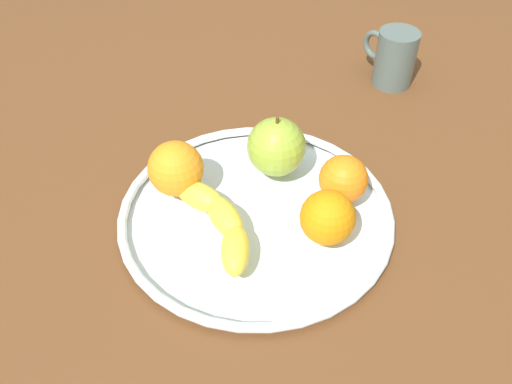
# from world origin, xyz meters

# --- Properties ---
(ground_plane) EXTENTS (1.68, 1.68, 0.04)m
(ground_plane) POSITION_xyz_m (0.00, 0.00, -0.02)
(ground_plane) COLOR brown
(fruit_bowl) EXTENTS (0.35, 0.35, 0.02)m
(fruit_bowl) POSITION_xyz_m (0.00, 0.00, 0.01)
(fruit_bowl) COLOR silver
(fruit_bowl) RESTS_ON ground_plane
(banana) EXTENTS (0.18, 0.08, 0.03)m
(banana) POSITION_xyz_m (0.00, 0.06, 0.03)
(banana) COLOR yellow
(banana) RESTS_ON fruit_bowl
(apple) EXTENTS (0.08, 0.08, 0.09)m
(apple) POSITION_xyz_m (0.04, -0.07, 0.06)
(apple) COLOR #8FAD34
(apple) RESTS_ON fruit_bowl
(orange_center) EXTENTS (0.07, 0.07, 0.07)m
(orange_center) POSITION_xyz_m (-0.09, -0.04, 0.05)
(orange_center) COLOR orange
(orange_center) RESTS_ON fruit_bowl
(orange_back_left) EXTENTS (0.07, 0.07, 0.07)m
(orange_back_left) POSITION_xyz_m (0.09, 0.06, 0.05)
(orange_back_left) COLOR orange
(orange_back_left) RESTS_ON fruit_bowl
(orange_front_left) EXTENTS (0.06, 0.06, 0.06)m
(orange_front_left) POSITION_xyz_m (-0.05, -0.10, 0.05)
(orange_front_left) COLOR orange
(orange_front_left) RESTS_ON fruit_bowl
(ambient_mug) EXTENTS (0.10, 0.07, 0.09)m
(ambient_mug) POSITION_xyz_m (0.11, -0.38, 0.05)
(ambient_mug) COLOR #50605D
(ambient_mug) RESTS_ON ground_plane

